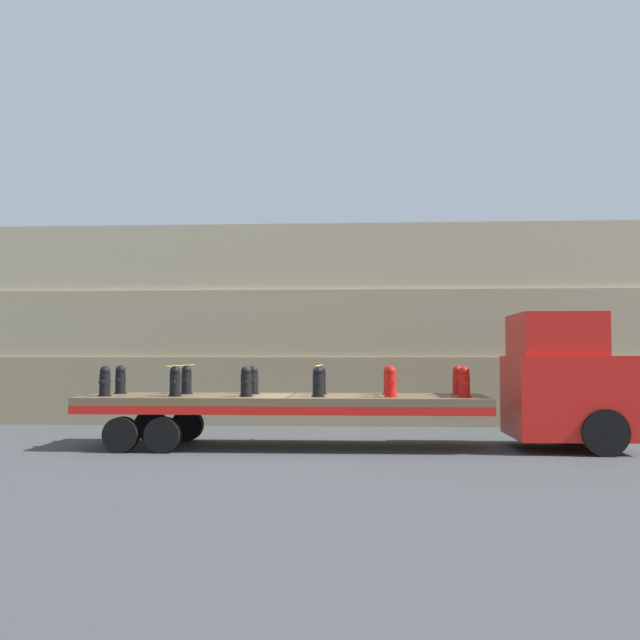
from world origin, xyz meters
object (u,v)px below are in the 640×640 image
Objects in this scene: flatbed_trailer at (266,404)px; fire_hydrant_red_near_4 at (391,382)px; fire_hydrant_red_far_5 at (458,381)px; fire_hydrant_red_far_4 at (389,381)px; fire_hydrant_black_near_2 at (246,382)px; fire_hydrant_black_far_2 at (253,380)px; fire_hydrant_black_far_0 at (120,380)px; fire_hydrant_black_far_1 at (186,380)px; truck_cab at (569,382)px; fire_hydrant_red_near_5 at (464,382)px; fire_hydrant_black_far_3 at (321,380)px; fire_hydrant_black_near_1 at (175,382)px; fire_hydrant_black_near_3 at (318,382)px; fire_hydrant_black_near_0 at (105,382)px.

fire_hydrant_red_near_4 is at bearing -10.44° from flatbed_trailer.
fire_hydrant_red_far_5 is (1.72, 1.12, 0.00)m from fire_hydrant_red_near_4.
fire_hydrant_red_far_4 is at bearing 10.44° from flatbed_trailer.
fire_hydrant_black_near_2 is 1.00× the size of fire_hydrant_black_far_2.
fire_hydrant_black_far_2 is 3.62m from fire_hydrant_red_near_4.
fire_hydrant_black_far_0 is 6.98m from fire_hydrant_red_near_4.
truck_cab is at bearing -3.39° from fire_hydrant_black_far_1.
fire_hydrant_black_far_2 is at bearing 167.76° from fire_hydrant_red_near_5.
fire_hydrant_black_far_3 and fire_hydrant_red_far_4 have the same top height.
truck_cab is 4.45× the size of fire_hydrant_black_far_1.
fire_hydrant_black_near_1 and fire_hydrant_red_far_5 have the same top height.
fire_hydrant_black_near_2 is (1.72, -1.12, 0.00)m from fire_hydrant_black_far_1.
fire_hydrant_black_far_0 is at bearing 172.59° from fire_hydrant_red_near_5.
fire_hydrant_black_near_3 is at bearing -23.02° from flatbed_trailer.
truck_cab is at bearing -5.31° from fire_hydrant_black_far_3.
fire_hydrant_black_far_1 is 1.00× the size of fire_hydrant_black_far_2.
fire_hydrant_black_near_1 and fire_hydrant_red_far_4 have the same top height.
fire_hydrant_red_far_5 is (0.00, 1.12, 0.00)m from fire_hydrant_red_near_5.
fire_hydrant_black_far_2 is (0.00, 1.12, 0.00)m from fire_hydrant_black_near_2.
fire_hydrant_black_far_0 reaches higher than flatbed_trailer.
fire_hydrant_black_near_0 is 6.98m from fire_hydrant_red_far_4.
fire_hydrant_red_near_4 is (6.89, 0.00, 0.00)m from fire_hydrant_black_near_0.
fire_hydrant_black_far_3 is (1.72, 1.12, 0.00)m from fire_hydrant_black_near_2.
fire_hydrant_black_far_0 is 1.72m from fire_hydrant_black_far_1.
fire_hydrant_black_far_1 is at bearing 176.61° from truck_cab.
fire_hydrant_red_near_4 is at bearing -12.24° from fire_hydrant_black_far_1.
fire_hydrant_black_far_3 is at bearing 161.98° from fire_hydrant_red_near_5.
fire_hydrant_black_far_2 is at bearing 0.00° from fire_hydrant_black_far_1.
flatbed_trailer is 2.27m from fire_hydrant_black_far_1.
fire_hydrant_black_near_0 is at bearing -177.13° from truck_cab.
fire_hydrant_black_far_0 is at bearing 171.72° from flatbed_trailer.
flatbed_trailer is 1.54m from fire_hydrant_black_near_3.
fire_hydrant_black_near_1 is at bearing -167.76° from fire_hydrant_red_far_4.
fire_hydrant_black_far_2 is at bearing 125.77° from flatbed_trailer.
fire_hydrant_red_near_4 is 1.00× the size of fire_hydrant_red_far_5.
truck_cab is at bearing 3.39° from fire_hydrant_black_near_1.
fire_hydrant_black_far_3 is at bearing 23.02° from flatbed_trailer.
fire_hydrant_black_near_3 is 1.00× the size of fire_hydrant_red_far_4.
fire_hydrant_black_near_3 is 1.00× the size of fire_hydrant_red_far_5.
fire_hydrant_black_near_3 is at bearing -90.00° from fire_hydrant_black_far_3.
fire_hydrant_black_far_3 is (1.32, 0.56, 0.56)m from flatbed_trailer.
fire_hydrant_red_far_4 is 1.72m from fire_hydrant_red_far_5.
fire_hydrant_black_near_1 is at bearing 0.00° from fire_hydrant_black_near_0.
fire_hydrant_black_near_2 is at bearing -125.77° from flatbed_trailer.
fire_hydrant_black_far_3 is at bearing 0.00° from fire_hydrant_black_far_1.
fire_hydrant_red_near_5 is at bearing 0.00° from fire_hydrant_black_near_3.
fire_hydrant_black_near_3 is 1.00× the size of fire_hydrant_red_near_4.
fire_hydrant_black_near_0 is 1.00× the size of fire_hydrant_red_far_5.
fire_hydrant_black_near_2 is at bearing -175.86° from truck_cab.
fire_hydrant_red_near_5 is (5.17, -1.12, 0.00)m from fire_hydrant_black_far_2.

